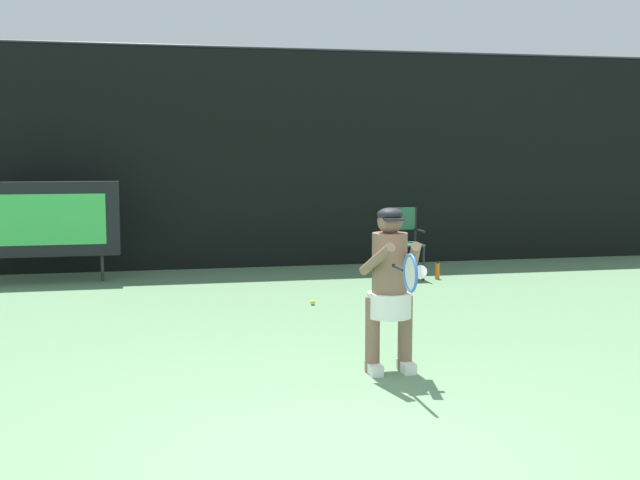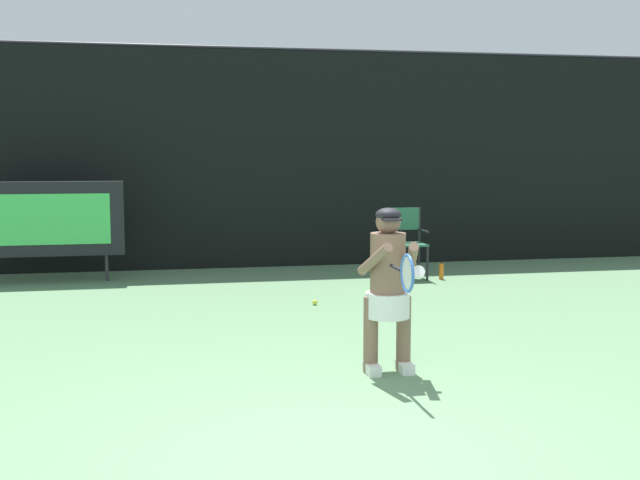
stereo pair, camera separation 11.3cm
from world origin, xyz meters
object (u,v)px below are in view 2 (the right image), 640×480
at_px(umpire_chair, 407,238).
at_px(water_bottle, 441,271).
at_px(scoreboard, 48,219).
at_px(tennis_ball_loose, 315,302).
at_px(tennis_racket, 406,273).
at_px(tennis_player, 388,284).

xyz_separation_m(umpire_chair, water_bottle, (0.50, -0.17, -0.50)).
distance_m(scoreboard, umpire_chair, 5.37).
bearing_deg(tennis_ball_loose, tennis_racket, -90.10).
height_order(umpire_chair, water_bottle, umpire_chair).
bearing_deg(umpire_chair, tennis_ball_loose, -134.62).
xyz_separation_m(water_bottle, tennis_player, (-2.24, -4.80, 0.67)).
relative_size(umpire_chair, tennis_ball_loose, 15.88).
relative_size(scoreboard, tennis_ball_loose, 32.35).
relative_size(water_bottle, tennis_player, 0.18).
bearing_deg(tennis_player, tennis_ball_loose, 90.69).
height_order(water_bottle, tennis_ball_loose, water_bottle).
distance_m(scoreboard, tennis_player, 6.69).
xyz_separation_m(water_bottle, tennis_racket, (-2.29, -5.47, 0.86)).
height_order(tennis_racket, tennis_ball_loose, tennis_racket).
height_order(scoreboard, tennis_ball_loose, scoreboard).
relative_size(scoreboard, water_bottle, 8.30).
bearing_deg(water_bottle, tennis_ball_loose, -144.33).
bearing_deg(water_bottle, tennis_racket, -112.72).
height_order(scoreboard, umpire_chair, scoreboard).
height_order(scoreboard, tennis_player, scoreboard).
xyz_separation_m(umpire_chair, tennis_player, (-1.75, -4.97, 0.17)).
bearing_deg(tennis_racket, tennis_player, 78.00).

